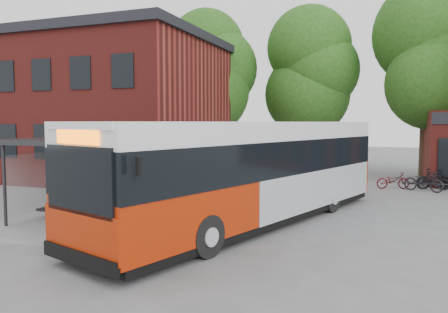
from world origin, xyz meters
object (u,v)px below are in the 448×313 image
(bus_shelter, at_px, (77,177))
(bicycle_1, at_px, (434,181))
(bicycle_0, at_px, (393,180))
(bicycle_2, at_px, (424,181))
(city_bus, at_px, (254,173))
(bicycle_3, at_px, (434,179))

(bus_shelter, bearing_deg, bicycle_1, 42.06)
(bicycle_0, xyz_separation_m, bicycle_2, (1.40, -0.38, 0.07))
(bus_shelter, bearing_deg, bicycle_2, 41.30)
(city_bus, xyz_separation_m, bicycle_0, (4.51, 9.76, -1.28))
(bicycle_2, bearing_deg, bicycle_0, 99.59)
(bicycle_3, bearing_deg, bicycle_2, 131.33)
(bus_shelter, relative_size, bicycle_2, 3.68)
(city_bus, bearing_deg, bicycle_2, 76.17)
(bicycle_1, bearing_deg, bicycle_3, 0.95)
(city_bus, distance_m, bicycle_2, 11.15)
(bus_shelter, bearing_deg, bicycle_0, 45.82)
(bicycle_3, bearing_deg, city_bus, 128.54)
(bicycle_2, bearing_deg, bus_shelter, 156.23)
(bicycle_0, xyz_separation_m, bicycle_1, (1.92, 0.37, 0.02))
(city_bus, xyz_separation_m, bicycle_2, (5.91, 9.37, -1.21))
(bicycle_2, bearing_deg, bicycle_1, -9.63)
(bus_shelter, height_order, bicycle_0, bus_shelter)
(bus_shelter, xyz_separation_m, bicycle_2, (12.12, 10.65, -0.95))
(city_bus, distance_m, bicycle_0, 10.82)
(bicycle_3, bearing_deg, bicycle_1, 156.83)
(bus_shelter, relative_size, city_bus, 0.52)
(bus_shelter, height_order, bicycle_1, bus_shelter)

